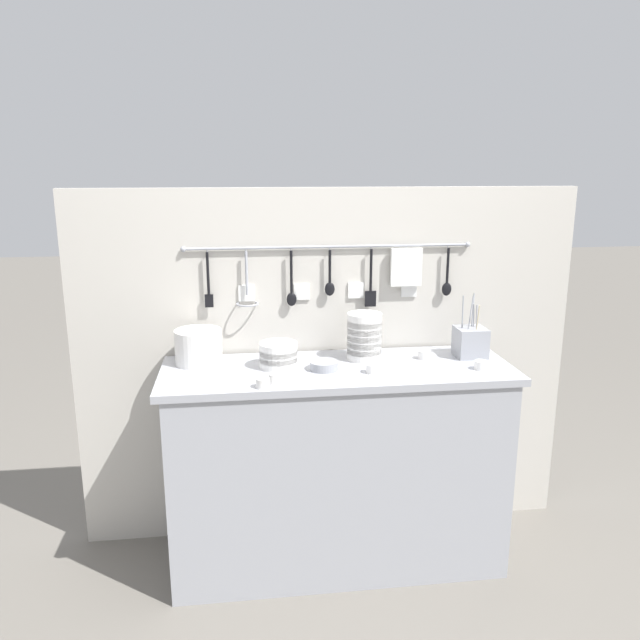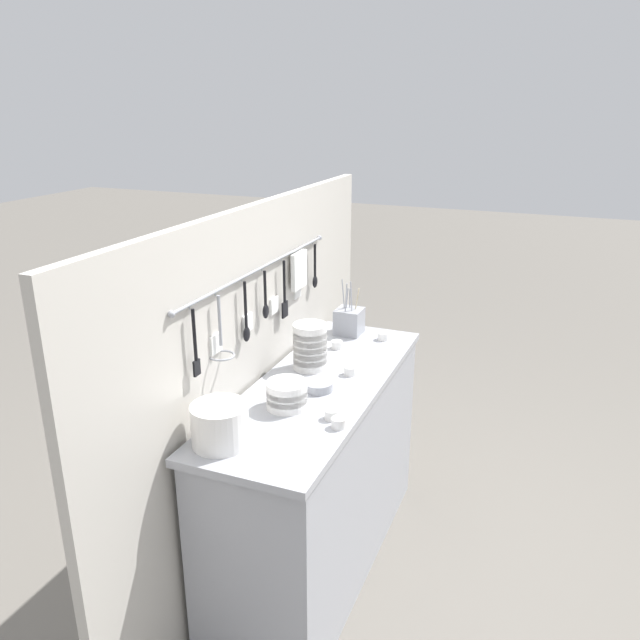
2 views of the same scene
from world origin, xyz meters
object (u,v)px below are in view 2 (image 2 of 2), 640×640
steel_mixing_bowl (318,386)px  cup_mid_row (338,423)px  plate_stack (220,425)px  cup_front_left (383,336)px  cup_back_right (350,371)px  cup_front_right (331,414)px  bowl_stack_nested_right (287,395)px  cutlery_caddy (349,321)px  cup_beside_plates (337,345)px  bowl_stack_short_front (310,346)px

steel_mixing_bowl → cup_mid_row: size_ratio=2.25×
plate_stack → cup_front_left: bearing=-11.4°
cup_back_right → cup_front_right: bearing=-170.3°
cup_front_right → cup_front_left: size_ratio=1.00×
bowl_stack_nested_right → cup_mid_row: bearing=-107.6°
plate_stack → cup_front_left: (1.14, -0.23, -0.05)m
plate_stack → cutlery_caddy: bearing=-2.4°
steel_mixing_bowl → cup_back_right: (0.19, -0.07, 0.00)m
cup_mid_row → cup_beside_plates: bearing=20.9°
cup_back_right → cup_front_left: 0.45m
bowl_stack_nested_right → bowl_stack_short_front: size_ratio=0.77×
bowl_stack_nested_right → cup_front_left: 0.83m
steel_mixing_bowl → cup_front_left: cup_front_left is taller
steel_mixing_bowl → cup_back_right: cup_back_right is taller
cutlery_caddy → cup_beside_plates: cutlery_caddy is taller
bowl_stack_short_front → cup_beside_plates: bearing=-6.3°
steel_mixing_bowl → cup_front_right: bearing=-146.7°
cup_beside_plates → plate_stack: bearing=176.3°
plate_stack → steel_mixing_bowl: plate_stack is taller
bowl_stack_nested_right → cup_front_right: bearing=-97.1°
cup_back_right → cutlery_caddy: bearing=19.8°
cutlery_caddy → cup_back_right: size_ratio=5.21×
steel_mixing_bowl → cutlery_caddy: 0.66m
cup_beside_plates → cup_front_left: 0.25m
cup_front_left → cup_back_right: bearing=178.2°
plate_stack → cup_mid_row: 0.42m
plate_stack → cup_mid_row: plate_stack is taller
plate_stack → cup_front_right: plate_stack is taller
plate_stack → cup_front_right: 0.42m
plate_stack → cutlery_caddy: size_ratio=0.72×
bowl_stack_short_front → cup_front_right: size_ratio=3.89×
cup_back_right → cup_front_left: same height
cup_mid_row → plate_stack: bearing=127.4°
bowl_stack_nested_right → bowl_stack_short_front: bowl_stack_short_front is taller
plate_stack → cutlery_caddy: 1.16m
cup_front_right → cup_back_right: 0.40m
plate_stack → cup_mid_row: (0.25, -0.33, -0.05)m
cutlery_caddy → cup_beside_plates: 0.21m
bowl_stack_short_front → steel_mixing_bowl: size_ratio=1.73×
bowl_stack_short_front → cup_front_left: 0.49m
cup_front_left → plate_stack: bearing=168.6°
plate_stack → cup_beside_plates: 0.96m
plate_stack → cup_front_left: size_ratio=3.75×
bowl_stack_nested_right → cup_front_left: bearing=-9.5°
cup_beside_plates → cup_mid_row: (-0.70, -0.27, 0.00)m
cup_beside_plates → cup_mid_row: size_ratio=1.00×
bowl_stack_short_front → cup_mid_row: bowl_stack_short_front is taller
cup_front_right → cup_front_left: same height
plate_stack → cup_back_right: 0.73m
steel_mixing_bowl → cup_front_right: size_ratio=2.25×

